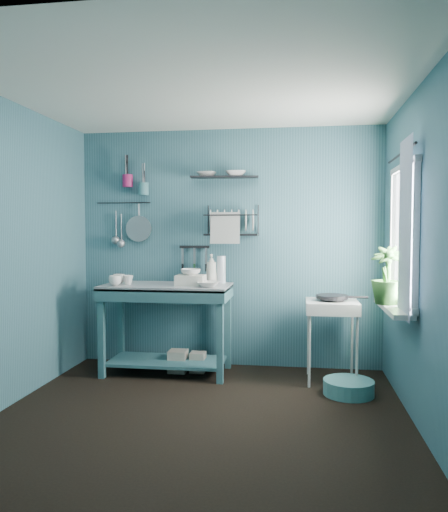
# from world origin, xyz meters

# --- Properties ---
(floor) EXTENTS (3.20, 3.20, 0.00)m
(floor) POSITION_xyz_m (0.00, 0.00, 0.00)
(floor) COLOR black
(floor) RESTS_ON ground
(ceiling) EXTENTS (3.20, 3.20, 0.00)m
(ceiling) POSITION_xyz_m (0.00, 0.00, 2.50)
(ceiling) COLOR silver
(ceiling) RESTS_ON ground
(wall_back) EXTENTS (3.20, 0.00, 3.20)m
(wall_back) POSITION_xyz_m (0.00, 1.50, 1.25)
(wall_back) COLOR #35606C
(wall_back) RESTS_ON ground
(wall_front) EXTENTS (3.20, 0.00, 3.20)m
(wall_front) POSITION_xyz_m (0.00, -1.50, 1.25)
(wall_front) COLOR #35606C
(wall_front) RESTS_ON ground
(wall_left) EXTENTS (0.00, 3.00, 3.00)m
(wall_left) POSITION_xyz_m (-1.60, 0.00, 1.25)
(wall_left) COLOR #35606C
(wall_left) RESTS_ON ground
(wall_right) EXTENTS (0.00, 3.00, 3.00)m
(wall_right) POSITION_xyz_m (1.60, 0.00, 1.25)
(wall_right) COLOR #35606C
(wall_right) RESTS_ON ground
(work_counter) EXTENTS (1.32, 0.75, 0.90)m
(work_counter) POSITION_xyz_m (-0.57, 1.09, 0.45)
(work_counter) COLOR #33636B
(work_counter) RESTS_ON floor
(mug_left) EXTENTS (0.12, 0.12, 0.10)m
(mug_left) POSITION_xyz_m (-1.05, 0.93, 0.95)
(mug_left) COLOR silver
(mug_left) RESTS_ON work_counter
(mug_mid) EXTENTS (0.14, 0.14, 0.09)m
(mug_mid) POSITION_xyz_m (-0.95, 1.03, 0.94)
(mug_mid) COLOR silver
(mug_mid) RESTS_ON work_counter
(mug_right) EXTENTS (0.17, 0.17, 0.10)m
(mug_right) POSITION_xyz_m (-1.07, 1.09, 0.95)
(mug_right) COLOR silver
(mug_right) RESTS_ON work_counter
(wash_tub) EXTENTS (0.28, 0.22, 0.10)m
(wash_tub) POSITION_xyz_m (-0.32, 1.07, 0.95)
(wash_tub) COLOR beige
(wash_tub) RESTS_ON work_counter
(tub_bowl) EXTENTS (0.20, 0.19, 0.06)m
(tub_bowl) POSITION_xyz_m (-0.32, 1.07, 1.03)
(tub_bowl) COLOR silver
(tub_bowl) RESTS_ON wash_tub
(soap_bottle) EXTENTS (0.11, 0.12, 0.30)m
(soap_bottle) POSITION_xyz_m (-0.15, 1.29, 1.05)
(soap_bottle) COLOR beige
(soap_bottle) RESTS_ON work_counter
(water_bottle) EXTENTS (0.09, 0.09, 0.28)m
(water_bottle) POSITION_xyz_m (-0.05, 1.31, 1.04)
(water_bottle) COLOR silver
(water_bottle) RESTS_ON work_counter
(counter_bowl) EXTENTS (0.22, 0.22, 0.05)m
(counter_bowl) POSITION_xyz_m (-0.12, 0.94, 0.92)
(counter_bowl) COLOR silver
(counter_bowl) RESTS_ON work_counter
(hotplate_stand) EXTENTS (0.49, 0.49, 0.77)m
(hotplate_stand) POSITION_xyz_m (1.05, 1.05, 0.39)
(hotplate_stand) COLOR silver
(hotplate_stand) RESTS_ON floor
(frying_pan) EXTENTS (0.30, 0.30, 0.03)m
(frying_pan) POSITION_xyz_m (1.05, 1.05, 0.81)
(frying_pan) COLOR black
(frying_pan) RESTS_ON hotplate_stand
(knife_strip) EXTENTS (0.32, 0.05, 0.03)m
(knife_strip) POSITION_xyz_m (-0.36, 1.47, 1.26)
(knife_strip) COLOR black
(knife_strip) RESTS_ON wall_back
(dish_rack) EXTENTS (0.57, 0.29, 0.32)m
(dish_rack) POSITION_xyz_m (0.05, 1.37, 1.54)
(dish_rack) COLOR black
(dish_rack) RESTS_ON wall_back
(upper_shelf) EXTENTS (0.72, 0.27, 0.02)m
(upper_shelf) POSITION_xyz_m (-0.03, 1.40, 1.99)
(upper_shelf) COLOR black
(upper_shelf) RESTS_ON wall_back
(shelf_bowl_left) EXTENTS (0.21, 0.21, 0.05)m
(shelf_bowl_left) POSITION_xyz_m (-0.22, 1.40, 2.10)
(shelf_bowl_left) COLOR silver
(shelf_bowl_left) RESTS_ON upper_shelf
(shelf_bowl_right) EXTENTS (0.23, 0.23, 0.05)m
(shelf_bowl_right) POSITION_xyz_m (0.09, 1.40, 2.05)
(shelf_bowl_right) COLOR silver
(shelf_bowl_right) RESTS_ON upper_shelf
(utensil_cup_magenta) EXTENTS (0.11, 0.11, 0.13)m
(utensil_cup_magenta) POSITION_xyz_m (-1.08, 1.42, 1.97)
(utensil_cup_magenta) COLOR #9F1D58
(utensil_cup_magenta) RESTS_ON wall_back
(utensil_cup_teal) EXTENTS (0.11, 0.11, 0.13)m
(utensil_cup_teal) POSITION_xyz_m (-0.90, 1.42, 1.88)
(utensil_cup_teal) COLOR teal
(utensil_cup_teal) RESTS_ON wall_back
(colander) EXTENTS (0.28, 0.03, 0.28)m
(colander) POSITION_xyz_m (-0.97, 1.45, 1.46)
(colander) COLOR #999CA0
(colander) RESTS_ON wall_back
(ladle_outer) EXTENTS (0.01, 0.01, 0.30)m
(ladle_outer) POSITION_xyz_m (-1.23, 1.46, 1.50)
(ladle_outer) COLOR #999CA0
(ladle_outer) RESTS_ON wall_back
(ladle_inner) EXTENTS (0.01, 0.01, 0.30)m
(ladle_inner) POSITION_xyz_m (-1.17, 1.46, 1.47)
(ladle_inner) COLOR #999CA0
(ladle_inner) RESTS_ON wall_back
(hook_rail) EXTENTS (0.60, 0.01, 0.01)m
(hook_rail) POSITION_xyz_m (-1.14, 1.47, 1.74)
(hook_rail) COLOR black
(hook_rail) RESTS_ON wall_back
(window_glass) EXTENTS (0.00, 1.10, 1.10)m
(window_glass) POSITION_xyz_m (1.59, 0.45, 1.40)
(window_glass) COLOR white
(window_glass) RESTS_ON wall_right
(windowsill) EXTENTS (0.16, 0.95, 0.04)m
(windowsill) POSITION_xyz_m (1.50, 0.45, 0.81)
(windowsill) COLOR silver
(windowsill) RESTS_ON wall_right
(curtain) EXTENTS (0.00, 1.35, 1.35)m
(curtain) POSITION_xyz_m (1.52, 0.15, 1.45)
(curtain) COLOR silver
(curtain) RESTS_ON wall_right
(curtain_rod) EXTENTS (0.02, 1.05, 0.02)m
(curtain_rod) POSITION_xyz_m (1.54, 0.45, 2.05)
(curtain_rod) COLOR black
(curtain_rod) RESTS_ON wall_right
(potted_plant) EXTENTS (0.35, 0.35, 0.48)m
(potted_plant) POSITION_xyz_m (1.46, 0.52, 1.07)
(potted_plant) COLOR #37702C
(potted_plant) RESTS_ON windowsill
(storage_tin_large) EXTENTS (0.18, 0.18, 0.22)m
(storage_tin_large) POSITION_xyz_m (-0.47, 1.14, 0.11)
(storage_tin_large) COLOR tan
(storage_tin_large) RESTS_ON floor
(storage_tin_small) EXTENTS (0.15, 0.15, 0.20)m
(storage_tin_small) POSITION_xyz_m (-0.27, 1.17, 0.10)
(storage_tin_small) COLOR tan
(storage_tin_small) RESTS_ON floor
(floor_basin) EXTENTS (0.44, 0.44, 0.13)m
(floor_basin) POSITION_xyz_m (1.18, 0.67, 0.07)
(floor_basin) COLOR teal
(floor_basin) RESTS_ON floor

